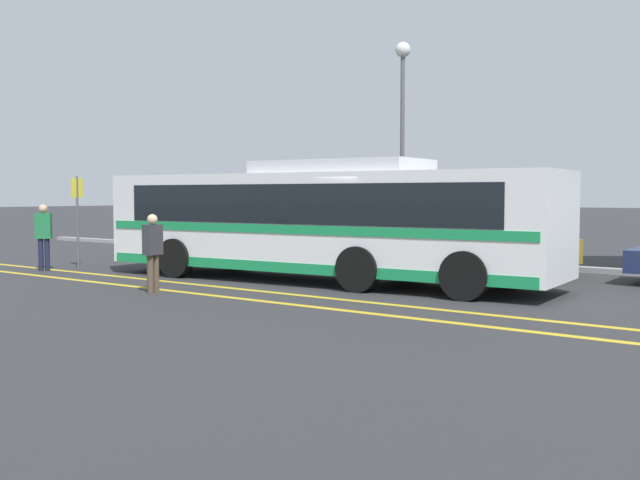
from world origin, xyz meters
The scene contains 12 objects.
ground_plane centered at (0.00, 0.00, 0.00)m, with size 220.00×220.00×0.00m, color #2D2D30.
lane_strip_0 centered at (-0.57, -2.24, 0.00)m, with size 0.20×31.58×0.01m, color gold.
lane_strip_1 centered at (-0.57, -3.37, 0.00)m, with size 0.20×31.58×0.01m, color gold.
curb_strip centered at (-0.57, 6.07, 0.07)m, with size 39.58×0.36×0.15m, color #99999E.
transit_bus centered at (-0.55, -0.04, 1.50)m, with size 12.03×3.41×2.91m.
parked_car_0 centered at (-10.14, 4.35, 0.69)m, with size 4.70×1.97×1.38m.
parked_car_1 centered at (-4.76, 3.98, 0.68)m, with size 3.94×2.02×1.34m.
parked_car_2 centered at (1.73, 4.40, 0.74)m, with size 4.70×2.00×1.49m.
pedestrian_0 centered at (-8.29, -2.53, 1.06)m, with size 0.46×0.45×1.84m.
pedestrian_1 centered at (-2.21, -3.83, 0.96)m, with size 0.27×0.44×1.69m.
bus_stop_sign centered at (-8.15, -1.53, 1.65)m, with size 0.07×0.40×2.63m.
street_lamp centered at (-2.27, 6.67, 4.97)m, with size 0.50×0.50×7.02m.
Camera 1 is at (10.27, -14.44, 2.11)m, focal length 42.00 mm.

